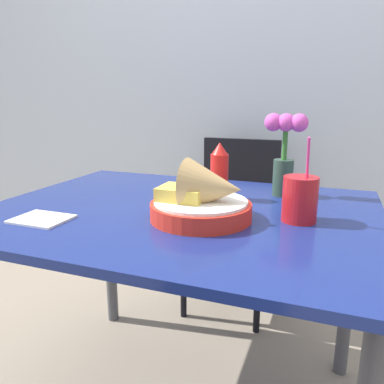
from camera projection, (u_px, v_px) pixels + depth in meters
name	position (u px, v px, depth m)	size (l,w,h in m)	color
wall_window	(258.00, 49.00, 1.98)	(7.00, 0.06, 2.60)	#9EA8B7
dining_table	(181.00, 237.00, 1.15)	(1.15, 0.88, 0.72)	navy
chair_far_window	(236.00, 208.00, 1.92)	(0.40, 0.40, 0.84)	black
food_basket	(205.00, 199.00, 1.01)	(0.28, 0.28, 0.17)	red
ketchup_bottle	(219.00, 172.00, 1.22)	(0.06, 0.06, 0.19)	red
drink_cup	(300.00, 200.00, 1.00)	(0.09, 0.09, 0.23)	red
flower_vase	(285.00, 149.00, 1.24)	(0.14, 0.07, 0.28)	#2D4738
napkin	(42.00, 219.00, 1.02)	(0.15, 0.12, 0.01)	white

